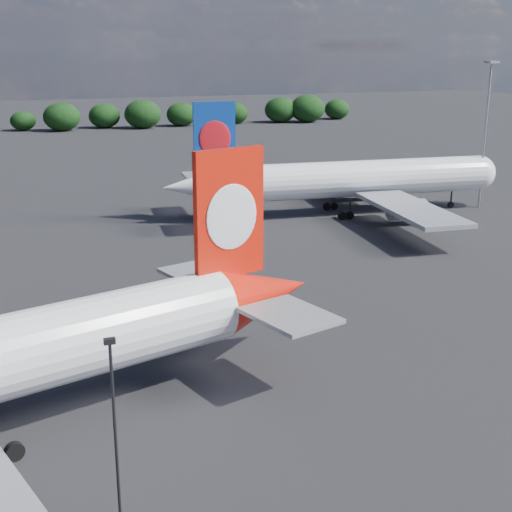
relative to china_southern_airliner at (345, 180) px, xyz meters
name	(u,v)px	position (x,y,z in m)	size (l,w,h in m)	color
ground	(29,229)	(-44.30, 6.16, -5.10)	(500.00, 500.00, 0.00)	black
china_southern_airliner	(345,180)	(0.00, 0.00, 0.00)	(51.31, 48.81, 16.74)	white
apron_lamp_post	(115,429)	(-42.40, -61.49, 0.98)	(0.55, 0.30, 10.85)	black
floodlight_mast_near	(487,114)	(21.76, -2.65, 9.08)	(1.60, 1.60, 21.85)	#94969C
billboard_yellow	(54,117)	(-32.30, 128.16, -1.23)	(5.00, 0.30, 5.50)	gold
horizon_treeline	(43,118)	(-35.53, 124.94, -1.22)	(203.48, 15.43, 9.12)	black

